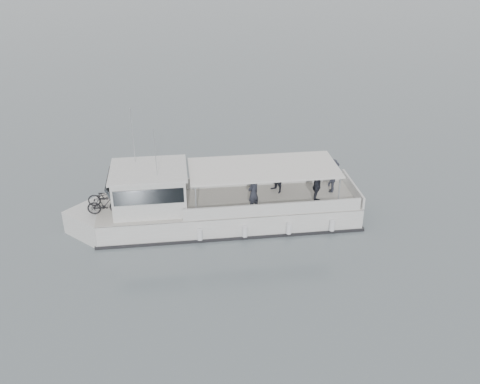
# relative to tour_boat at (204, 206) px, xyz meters

# --- Properties ---
(ground) EXTENTS (1400.00, 1400.00, 0.00)m
(ground) POSITION_rel_tour_boat_xyz_m (-0.15, 0.43, -0.91)
(ground) COLOR #576166
(ground) RESTS_ON ground
(tour_boat) EXTENTS (13.07, 6.64, 5.54)m
(tour_boat) POSITION_rel_tour_boat_xyz_m (0.00, 0.00, 0.00)
(tour_boat) COLOR silver
(tour_boat) RESTS_ON ground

